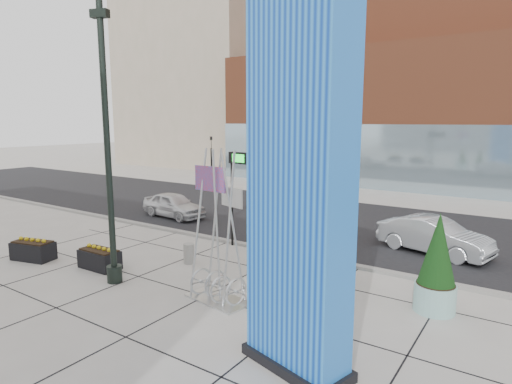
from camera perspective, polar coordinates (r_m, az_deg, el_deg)
The scene contains 19 objects.
ground at distance 14.78m, azimuth -7.23°, elevation -11.50°, with size 160.00×160.00×0.00m, color #9E9991.
street_asphalt at distance 22.92m, azimuth 9.43°, elevation -3.92°, with size 80.00×12.00×0.02m, color black.
curb_edge at distance 17.79m, azimuth 1.32°, elevation -7.56°, with size 80.00×0.30×0.12m, color gray.
tower_podium at distance 38.23m, azimuth 21.84°, elevation 9.16°, with size 34.00×10.00×11.00m, color #97492B.
tower_glass_front at distance 33.67m, azimuth 19.79°, elevation 4.20°, with size 34.00×0.60×5.00m, color #8CA5B2.
building_beige_left at distance 57.78m, azimuth -4.78°, elevation 21.16°, with size 18.00×20.00×34.00m, color tan.
blue_pylon at distance 8.67m, azimuth 5.77°, elevation 0.40°, with size 2.63×1.68×8.10m.
lamp_post at distance 14.36m, azimuth -19.03°, elevation 2.41°, with size 0.60×0.49×8.88m.
public_art_sculpture at distance 12.73m, azimuth -5.10°, elevation -9.28°, with size 2.13×1.31×4.52m.
concrete_bollard at distance 16.30m, azimuth -8.95°, elevation -8.10°, with size 0.39×0.39×0.76m, color gray.
overhead_street_sign at distance 17.44m, azimuth -1.48°, elevation 3.43°, with size 1.89×0.41×4.00m.
round_planter_east at distance 12.95m, azimuth 22.99°, elevation -9.00°, with size 1.13×1.13×2.82m.
round_planter_mid at distance 14.02m, azimuth 8.63°, elevation -7.81°, with size 0.96×0.96×2.39m.
round_planter_west at distance 15.45m, azimuth 4.59°, elevation -6.09°, with size 0.96×0.96×2.39m.
box_planter_north at distance 18.60m, azimuth -27.58°, elevation -6.81°, with size 1.73×1.16×0.87m.
box_planter_south at distance 16.58m, azimuth -20.13°, elevation -8.25°, with size 1.56×0.81×0.85m.
car_white_west at distance 23.98m, azimuth -10.91°, elevation -1.74°, with size 1.59×3.96×1.35m, color silver.
car_silver_mid at distance 18.58m, azimuth 22.64°, elevation -5.45°, with size 1.52×4.37×1.44m, color #B2B6BB.
traffic_signal at distance 33.14m, azimuth -5.97°, elevation 4.29°, with size 0.15×0.18×4.10m.
Camera 1 is at (9.13, -10.35, 5.27)m, focal length 30.00 mm.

